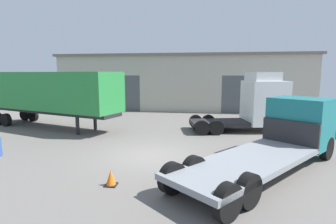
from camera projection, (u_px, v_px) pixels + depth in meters
ground_plane at (151, 156)px, 12.16m from camera, size 60.00×60.00×0.00m
warehouse_building at (184, 81)px, 30.28m from camera, size 26.02×10.38×5.75m
tractor_unit_white at (257, 103)px, 17.39m from camera, size 6.43×3.70×3.90m
container_trailer_green at (50, 92)px, 18.19m from camera, size 10.95×5.71×3.91m
flatbed_truck_teal at (286, 133)px, 11.11m from camera, size 7.35×8.08×2.72m
traffic_cone at (111, 178)px, 8.97m from camera, size 0.40×0.40×0.55m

